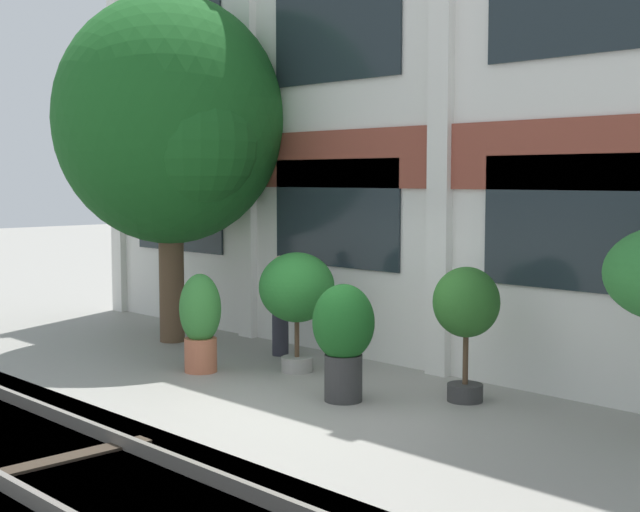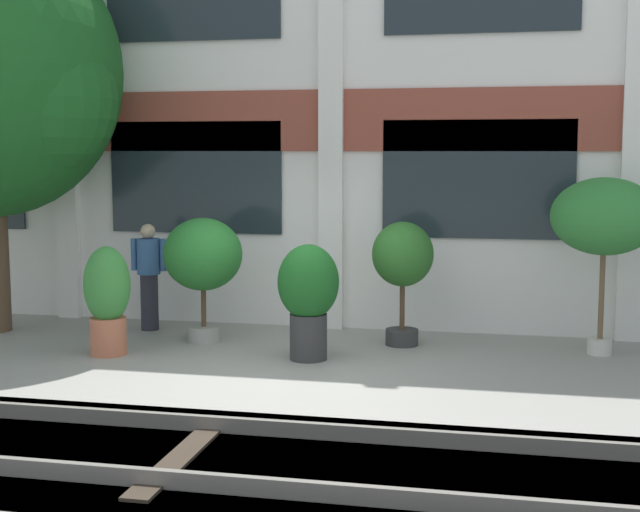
{
  "view_description": "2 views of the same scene",
  "coord_description": "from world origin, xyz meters",
  "px_view_note": "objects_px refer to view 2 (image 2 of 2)",
  "views": [
    {
      "loc": [
        7.85,
        -7.18,
        2.81
      ],
      "look_at": [
        -1.13,
        1.46,
        1.71
      ],
      "focal_mm": 50.0,
      "sensor_mm": 36.0,
      "label": 1
    },
    {
      "loc": [
        2.59,
        -10.23,
        2.67
      ],
      "look_at": [
        0.23,
        0.84,
        1.32
      ],
      "focal_mm": 50.0,
      "sensor_mm": 36.0,
      "label": 2
    }
  ],
  "objects_px": {
    "potted_plant_fluted_column": "(308,292)",
    "potted_plant_terracotta_small": "(605,218)",
    "potted_plant_low_pan": "(403,260)",
    "potted_plant_tall_urn": "(203,257)",
    "resident_watching_tracks": "(149,273)",
    "potted_plant_glazed_jar": "(107,294)"
  },
  "relations": [
    {
      "from": "potted_plant_fluted_column",
      "to": "potted_plant_terracotta_small",
      "type": "xyz_separation_m",
      "value": [
        3.68,
        1.08,
        0.93
      ]
    },
    {
      "from": "potted_plant_low_pan",
      "to": "potted_plant_tall_urn",
      "type": "bearing_deg",
      "value": -172.3
    },
    {
      "from": "potted_plant_fluted_column",
      "to": "resident_watching_tracks",
      "type": "distance_m",
      "value": 3.05
    },
    {
      "from": "potted_plant_low_pan",
      "to": "resident_watching_tracks",
      "type": "height_order",
      "value": "potted_plant_low_pan"
    },
    {
      "from": "resident_watching_tracks",
      "to": "potted_plant_terracotta_small",
      "type": "bearing_deg",
      "value": 81.77
    },
    {
      "from": "potted_plant_terracotta_small",
      "to": "potted_plant_glazed_jar",
      "type": "bearing_deg",
      "value": -167.81
    },
    {
      "from": "potted_plant_fluted_column",
      "to": "resident_watching_tracks",
      "type": "xyz_separation_m",
      "value": [
        -2.73,
        1.35,
        -0.02
      ]
    },
    {
      "from": "potted_plant_terracotta_small",
      "to": "potted_plant_tall_urn",
      "type": "relative_size",
      "value": 1.34
    },
    {
      "from": "potted_plant_fluted_column",
      "to": "potted_plant_tall_urn",
      "type": "height_order",
      "value": "potted_plant_tall_urn"
    },
    {
      "from": "potted_plant_fluted_column",
      "to": "potted_plant_tall_urn",
      "type": "relative_size",
      "value": 0.85
    },
    {
      "from": "potted_plant_low_pan",
      "to": "potted_plant_tall_urn",
      "type": "height_order",
      "value": "potted_plant_tall_urn"
    },
    {
      "from": "potted_plant_low_pan",
      "to": "potted_plant_glazed_jar",
      "type": "bearing_deg",
      "value": -159.5
    },
    {
      "from": "potted_plant_low_pan",
      "to": "potted_plant_glazed_jar",
      "type": "height_order",
      "value": "potted_plant_low_pan"
    },
    {
      "from": "potted_plant_fluted_column",
      "to": "potted_plant_tall_urn",
      "type": "distance_m",
      "value": 1.84
    },
    {
      "from": "potted_plant_fluted_column",
      "to": "potted_plant_low_pan",
      "type": "height_order",
      "value": "potted_plant_low_pan"
    },
    {
      "from": "potted_plant_glazed_jar",
      "to": "resident_watching_tracks",
      "type": "bearing_deg",
      "value": 93.76
    },
    {
      "from": "potted_plant_terracotta_small",
      "to": "potted_plant_glazed_jar",
      "type": "xyz_separation_m",
      "value": [
        -6.31,
        -1.36,
        -0.99
      ]
    },
    {
      "from": "potted_plant_glazed_jar",
      "to": "potted_plant_fluted_column",
      "type": "bearing_deg",
      "value": 6.15
    },
    {
      "from": "potted_plant_terracotta_small",
      "to": "resident_watching_tracks",
      "type": "bearing_deg",
      "value": 177.6
    },
    {
      "from": "potted_plant_glazed_jar",
      "to": "potted_plant_low_pan",
      "type": "bearing_deg",
      "value": 20.5
    },
    {
      "from": "potted_plant_glazed_jar",
      "to": "potted_plant_terracotta_small",
      "type": "bearing_deg",
      "value": 12.19
    },
    {
      "from": "potted_plant_tall_urn",
      "to": "resident_watching_tracks",
      "type": "distance_m",
      "value": 1.28
    }
  ]
}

